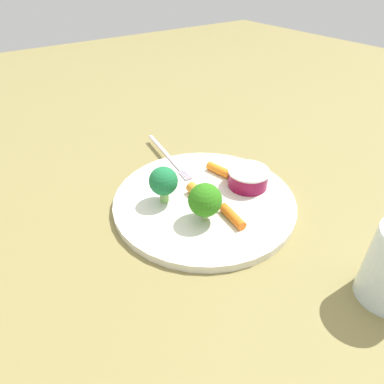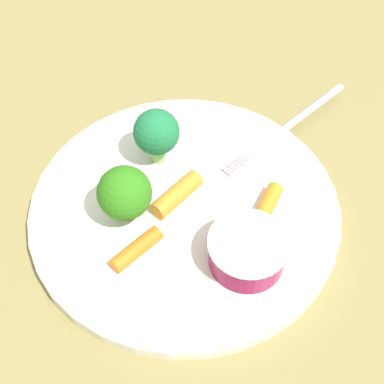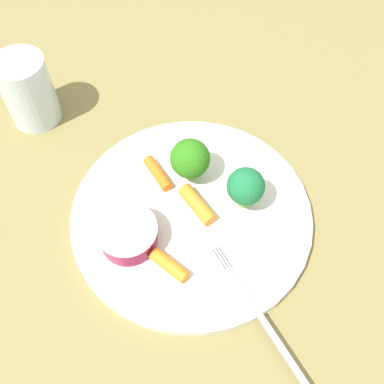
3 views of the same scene
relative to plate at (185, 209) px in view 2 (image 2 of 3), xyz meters
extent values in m
plane|color=olive|center=(0.00, 0.00, -0.01)|extent=(2.40, 2.40, 0.00)
cylinder|color=silver|center=(0.00, 0.00, 0.00)|extent=(0.28, 0.28, 0.01)
cylinder|color=maroon|center=(-0.08, 0.01, 0.02)|extent=(0.06, 0.06, 0.03)
cylinder|color=silver|center=(-0.08, 0.01, 0.03)|extent=(0.07, 0.07, 0.00)
cylinder|color=#80B75D|center=(0.05, -0.03, 0.02)|extent=(0.01, 0.01, 0.02)
sphere|color=#1D713D|center=(0.05, -0.03, 0.04)|extent=(0.04, 0.04, 0.04)
cylinder|color=#89AC61|center=(0.03, 0.04, 0.01)|extent=(0.01, 0.01, 0.02)
sphere|color=#2D7718|center=(0.03, 0.04, 0.04)|extent=(0.05, 0.05, 0.05)
cylinder|color=orange|center=(0.00, 0.06, 0.01)|extent=(0.02, 0.05, 0.01)
cylinder|color=orange|center=(0.01, 0.00, 0.01)|extent=(0.02, 0.05, 0.02)
cylinder|color=orange|center=(-0.06, -0.04, 0.01)|extent=(0.02, 0.05, 0.01)
cube|color=#C3B2C5|center=(-0.02, -0.15, 0.01)|extent=(0.03, 0.15, 0.00)
cube|color=#C3B2C5|center=(-0.02, -0.07, 0.01)|extent=(0.01, 0.03, 0.00)
cube|color=#C3B2C5|center=(-0.01, -0.07, 0.01)|extent=(0.01, 0.03, 0.00)
cube|color=#C3B2C5|center=(-0.01, -0.07, 0.01)|extent=(0.01, 0.03, 0.00)
cube|color=#C3B2C5|center=(-0.01, -0.07, 0.01)|extent=(0.01, 0.03, 0.00)
camera|label=1|loc=(0.25, 0.32, 0.31)|focal=31.11mm
camera|label=2|loc=(-0.19, 0.23, 0.40)|focal=51.82mm
camera|label=3|loc=(-0.17, -0.21, 0.47)|focal=43.46mm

